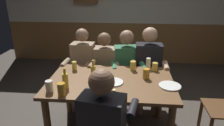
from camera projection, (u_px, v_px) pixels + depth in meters
ground_plane at (111, 126)px, 2.94m from camera, size 6.74×6.74×0.00m
back_wall_wainscot at (121, 42)px, 5.26m from camera, size 5.62×0.12×0.98m
dining_table at (111, 88)px, 2.61m from camera, size 1.53×0.98×0.77m
person_0 at (82, 65)px, 3.31m from camera, size 0.50×0.54×1.24m
person_1 at (104, 67)px, 3.30m from camera, size 0.53×0.54×1.18m
person_2 at (127, 66)px, 3.25m from camera, size 0.54×0.57×1.22m
person_3 at (148, 65)px, 3.23m from camera, size 0.55×0.53×1.27m
person_4 at (105, 122)px, 1.92m from camera, size 0.57×0.59×1.24m
table_candle at (114, 93)px, 2.19m from camera, size 0.04×0.04×0.08m
plate_0 at (113, 82)px, 2.51m from camera, size 0.24×0.24×0.01m
plate_1 at (170, 86)px, 2.42m from camera, size 0.25×0.25×0.01m
bottle_0 at (65, 80)px, 2.36m from camera, size 0.07×0.07×0.24m
bottle_1 at (102, 84)px, 2.21m from camera, size 0.06×0.06×0.29m
bottle_2 at (93, 73)px, 2.52m from camera, size 0.06×0.06×0.27m
pint_glass_0 at (61, 90)px, 2.20m from camera, size 0.08×0.08×0.14m
pint_glass_1 at (133, 66)px, 2.85m from camera, size 0.08×0.08×0.13m
pint_glass_2 at (148, 63)px, 2.90m from camera, size 0.06×0.06×0.15m
pint_glass_3 at (49, 86)px, 2.28m from camera, size 0.08×0.08×0.13m
pint_glass_4 at (155, 67)px, 2.85m from camera, size 0.07×0.07×0.11m
pint_glass_5 at (146, 74)px, 2.61m from camera, size 0.08×0.08×0.13m
pint_glass_6 at (74, 66)px, 2.86m from camera, size 0.06×0.06×0.12m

